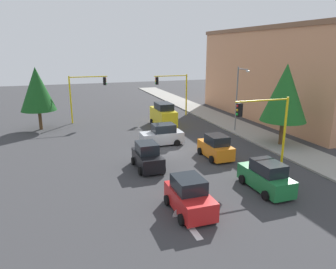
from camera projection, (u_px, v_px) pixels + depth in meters
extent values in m
plane|color=#353538|center=(168.00, 151.00, 28.19)|extent=(120.00, 120.00, 0.00)
cube|color=gray|center=(240.00, 128.00, 36.05)|extent=(80.00, 4.00, 0.15)
cube|color=silver|center=(191.00, 228.00, 16.03)|extent=(2.20, 0.36, 0.01)
cone|color=silver|center=(182.00, 216.00, 17.22)|extent=(0.01, 1.10, 1.10)
cube|color=tan|center=(282.00, 76.00, 40.46)|extent=(25.93, 9.00, 10.88)
cube|color=brown|center=(286.00, 29.00, 38.96)|extent=(26.23, 9.30, 0.50)
cylinder|color=yellow|center=(285.00, 131.00, 24.40)|extent=(0.18, 0.18, 5.31)
cylinder|color=yellow|center=(262.00, 100.00, 23.03)|extent=(0.12, 4.50, 0.12)
cube|color=black|center=(239.00, 110.00, 22.58)|extent=(0.36, 0.32, 0.96)
sphere|color=red|center=(238.00, 106.00, 22.44)|extent=(0.18, 0.18, 0.18)
sphere|color=yellow|center=(237.00, 110.00, 22.52)|extent=(0.18, 0.18, 0.18)
sphere|color=green|center=(237.00, 114.00, 22.60)|extent=(0.18, 0.18, 0.18)
cylinder|color=yellow|center=(186.00, 95.00, 42.60)|extent=(0.18, 0.18, 5.52)
cylinder|color=yellow|center=(171.00, 76.00, 41.20)|extent=(0.12, 4.50, 0.12)
cube|color=black|center=(157.00, 81.00, 40.75)|extent=(0.36, 0.32, 0.96)
sphere|color=red|center=(156.00, 79.00, 40.61)|extent=(0.18, 0.18, 0.18)
sphere|color=yellow|center=(156.00, 81.00, 40.69)|extent=(0.18, 0.18, 0.18)
sphere|color=green|center=(156.00, 83.00, 40.77)|extent=(0.18, 0.18, 0.18)
cylinder|color=yellow|center=(71.00, 100.00, 37.82)|extent=(0.18, 0.18, 5.70)
cylinder|color=yellow|center=(88.00, 77.00, 37.83)|extent=(0.12, 4.50, 0.12)
cube|color=black|center=(105.00, 81.00, 38.58)|extent=(0.36, 0.32, 0.96)
sphere|color=red|center=(106.00, 79.00, 38.56)|extent=(0.18, 0.18, 0.18)
sphere|color=yellow|center=(106.00, 81.00, 38.63)|extent=(0.18, 0.18, 0.18)
sphere|color=green|center=(106.00, 84.00, 38.71)|extent=(0.18, 0.18, 0.18)
cylinder|color=slate|center=(237.00, 100.00, 33.83)|extent=(0.14, 0.14, 7.00)
cylinder|color=slate|center=(243.00, 69.00, 32.14)|extent=(1.80, 0.10, 0.10)
ellipsoid|color=silver|center=(248.00, 71.00, 31.36)|extent=(0.56, 0.28, 0.20)
cylinder|color=brown|center=(40.00, 119.00, 35.33)|extent=(0.36, 0.36, 2.38)
cone|color=#19511E|center=(37.00, 89.00, 34.45)|extent=(3.80, 3.80, 4.75)
cylinder|color=brown|center=(281.00, 132.00, 29.35)|extent=(0.36, 0.36, 2.59)
cone|color=#1E6023|center=(285.00, 93.00, 28.38)|extent=(4.15, 4.15, 5.18)
cube|color=yellow|center=(163.00, 117.00, 36.93)|extent=(4.80, 1.90, 1.85)
cube|color=black|center=(164.00, 106.00, 36.37)|extent=(2.50, 1.67, 0.76)
cylinder|color=black|center=(151.00, 121.00, 38.17)|extent=(0.60, 0.20, 0.60)
cylinder|color=black|center=(167.00, 120.00, 38.81)|extent=(0.60, 0.20, 0.60)
cylinder|color=black|center=(159.00, 127.00, 35.46)|extent=(0.60, 0.20, 0.60)
cylinder|color=black|center=(176.00, 126.00, 36.10)|extent=(0.60, 0.20, 0.60)
cube|color=red|center=(190.00, 200.00, 17.49)|extent=(3.68, 1.76, 1.05)
cube|color=black|center=(189.00, 184.00, 17.42)|extent=(1.91, 1.55, 0.76)
cylinder|color=black|center=(214.00, 214.00, 16.85)|extent=(0.60, 0.20, 0.60)
cylinder|color=black|center=(181.00, 220.00, 16.25)|extent=(0.60, 0.20, 0.60)
cylinder|color=black|center=(196.00, 195.00, 18.92)|extent=(0.60, 0.20, 0.60)
cylinder|color=black|center=(167.00, 200.00, 18.33)|extent=(0.60, 0.20, 0.60)
cube|color=#B2B5BA|center=(162.00, 137.00, 29.85)|extent=(1.75, 3.94, 1.05)
cube|color=black|center=(164.00, 128.00, 29.68)|extent=(1.54, 2.05, 0.76)
cylinder|color=black|center=(152.00, 145.00, 28.72)|extent=(0.20, 0.60, 0.60)
cylinder|color=black|center=(147.00, 140.00, 30.42)|extent=(0.20, 0.60, 0.60)
cylinder|color=black|center=(177.00, 143.00, 29.49)|extent=(0.20, 0.60, 0.60)
cylinder|color=black|center=(170.00, 138.00, 31.20)|extent=(0.20, 0.60, 0.60)
cube|color=black|center=(148.00, 160.00, 23.88)|extent=(3.60, 1.65, 1.05)
cube|color=black|center=(147.00, 148.00, 23.80)|extent=(1.87, 1.45, 0.76)
cylinder|color=black|center=(163.00, 168.00, 23.24)|extent=(0.60, 0.20, 0.60)
cylinder|color=black|center=(140.00, 171.00, 22.68)|extent=(0.60, 0.20, 0.60)
cylinder|color=black|center=(155.00, 159.00, 25.28)|extent=(0.60, 0.20, 0.60)
cylinder|color=black|center=(133.00, 161.00, 24.72)|extent=(0.60, 0.20, 0.60)
cube|color=#1E7238|center=(265.00, 180.00, 20.25)|extent=(4.15, 1.61, 1.05)
cube|color=black|center=(268.00, 168.00, 19.82)|extent=(2.16, 1.42, 0.76)
cylinder|color=black|center=(242.00, 179.00, 21.25)|extent=(0.60, 0.20, 0.60)
cylinder|color=black|center=(264.00, 176.00, 21.80)|extent=(0.60, 0.20, 0.60)
cylinder|color=black|center=(265.00, 196.00, 18.91)|extent=(0.60, 0.20, 0.60)
cylinder|color=black|center=(289.00, 191.00, 19.46)|extent=(0.60, 0.20, 0.60)
cube|color=orange|center=(215.00, 150.00, 26.28)|extent=(3.62, 1.69, 1.05)
cube|color=black|center=(217.00, 140.00, 25.88)|extent=(1.88, 1.49, 0.76)
cylinder|color=black|center=(200.00, 151.00, 27.12)|extent=(0.60, 0.20, 0.60)
cylinder|color=black|center=(219.00, 149.00, 27.69)|extent=(0.60, 0.20, 0.60)
cylinder|color=black|center=(212.00, 159.00, 25.07)|extent=(0.60, 0.20, 0.60)
cylinder|color=black|center=(232.00, 157.00, 25.65)|extent=(0.60, 0.20, 0.60)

